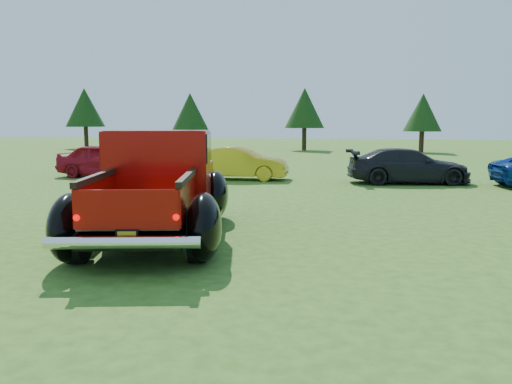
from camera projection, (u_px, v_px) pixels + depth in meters
name	position (u px, v px, depth m)	size (l,w,h in m)	color
ground	(263.00, 236.00, 9.97)	(120.00, 120.00, 0.00)	#315217
tree_far_west	(85.00, 108.00, 43.20)	(3.33, 3.33, 5.20)	#332114
tree_west	(190.00, 112.00, 40.15)	(2.94, 2.94, 4.60)	#332114
tree_mid_left	(305.00, 108.00, 40.12)	(3.20, 3.20, 5.00)	#332114
tree_mid_right	(423.00, 113.00, 37.28)	(2.82, 2.82, 4.40)	#332114
pickup_truck	(160.00, 185.00, 10.17)	(3.74, 5.98, 2.09)	black
show_car_red	(106.00, 161.00, 20.51)	(1.64, 4.07, 1.39)	maroon
show_car_yellow	(239.00, 163.00, 19.77)	(1.36, 3.90, 1.28)	gold
show_car_grey	(408.00, 166.00, 18.52)	(1.81, 4.45, 1.29)	black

